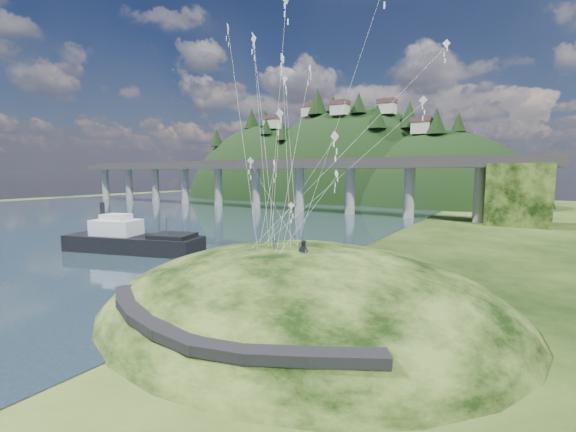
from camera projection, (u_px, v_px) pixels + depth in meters
The scene contains 10 objects.
ground at pixel (216, 296), 35.06m from camera, with size 320.00×320.00×0.00m, color black.
water at pixel (86, 216), 98.21m from camera, with size 240.00×240.00×0.00m, color #2A3F4D.
grass_hill at pixel (303, 322), 32.71m from camera, with size 36.00×32.00×13.00m.
footpath at pixel (197, 328), 22.69m from camera, with size 22.29×5.84×0.83m.
bridge at pixel (317, 178), 106.94m from camera, with size 160.00×11.00×15.00m.
far_ridge at pixel (338, 217), 161.81m from camera, with size 153.00×70.00×94.50m.
work_barge at pixel (131, 240), 54.23m from camera, with size 20.53×10.78×6.93m.
wooden_dock at pixel (242, 273), 41.35m from camera, with size 14.00×3.85×0.99m.
kite_flyers at pixel (298, 240), 30.49m from camera, with size 3.62×0.89×2.00m.
kite_swarm at pixel (300, 99), 35.94m from camera, with size 19.64×10.42×20.10m.
Camera 1 is at (23.57, -25.38, 11.23)m, focal length 24.00 mm.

